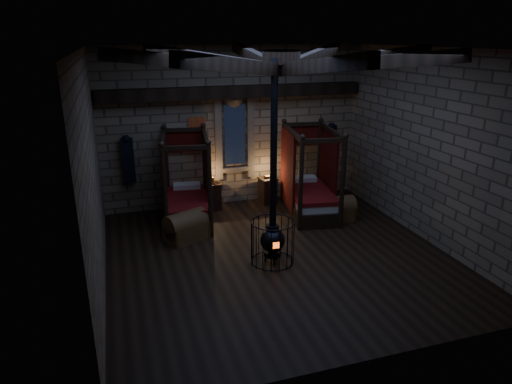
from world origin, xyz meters
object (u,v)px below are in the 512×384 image
object	(u,v)px
trunk_left	(186,227)
stove	(273,236)
bed_left	(188,200)
bed_right	(309,193)
trunk_right	(336,209)

from	to	relation	value
trunk_left	stove	world-z (taller)	stove
bed_left	bed_right	xyz separation A→B (m)	(3.11, -0.38, 0.01)
trunk_left	trunk_right	distance (m)	3.79
bed_left	bed_right	bearing A→B (deg)	1.01
trunk_left	stove	distance (m)	2.24
trunk_left	bed_right	bearing A→B (deg)	-12.30
bed_right	trunk_right	bearing A→B (deg)	-47.60
bed_right	bed_left	bearing A→B (deg)	-177.78
bed_left	trunk_left	xyz separation A→B (m)	(-0.22, -1.10, -0.24)
bed_left	trunk_right	world-z (taller)	bed_left
trunk_right	bed_left	bearing A→B (deg)	164.31
bed_left	bed_right	size ratio (longest dim) A/B	0.98
bed_left	trunk_right	distance (m)	3.73
bed_left	trunk_left	bearing A→B (deg)	-93.53
trunk_right	bed_right	bearing A→B (deg)	124.29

